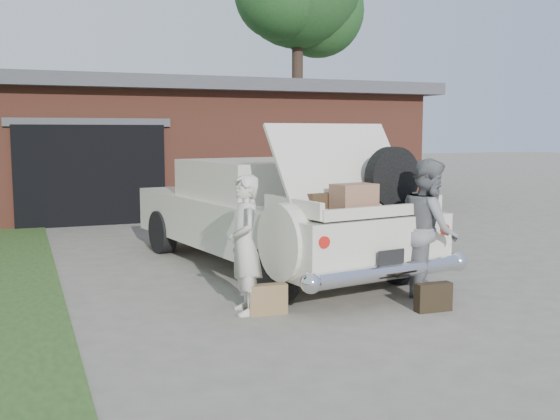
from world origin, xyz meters
name	(u,v)px	position (x,y,z in m)	size (l,w,h in m)	color
ground	(299,310)	(0.00, 0.00, 0.00)	(90.00, 90.00, 0.00)	gray
house	(169,145)	(0.98, 11.47, 1.67)	(12.80, 7.80, 3.30)	brown
sedan	(269,213)	(0.54, 2.39, 0.83)	(3.09, 5.95, 2.16)	beige
woman_left	(245,245)	(-0.63, 0.11, 0.79)	(0.58, 0.38, 1.58)	beige
woman_right	(429,230)	(1.66, -0.13, 0.87)	(0.84, 0.66, 1.74)	slate
suitcase_left	(268,299)	(-0.40, -0.03, 0.17)	(0.44, 0.14, 0.34)	olive
suitcase_right	(433,297)	(1.41, -0.62, 0.17)	(0.43, 0.14, 0.33)	black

